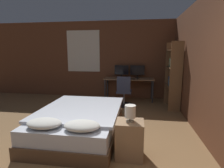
# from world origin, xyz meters

# --- Properties ---
(wall_back) EXTENTS (12.00, 0.08, 2.70)m
(wall_back) POSITION_xyz_m (-0.02, 4.42, 1.36)
(wall_back) COLOR brown
(wall_back) RESTS_ON ground_plane
(wall_side_right) EXTENTS (0.06, 12.00, 2.70)m
(wall_side_right) POSITION_xyz_m (1.86, 1.50, 1.35)
(wall_side_right) COLOR brown
(wall_side_right) RESTS_ON ground_plane
(bed) EXTENTS (1.53, 2.08, 0.59)m
(bed) POSITION_xyz_m (-0.48, 1.33, 0.26)
(bed) COLOR brown
(bed) RESTS_ON ground_plane
(nightstand) EXTENTS (0.42, 0.36, 0.58)m
(nightstand) POSITION_xyz_m (0.53, 0.70, 0.29)
(nightstand) COLOR #997551
(nightstand) RESTS_ON ground_plane
(bedside_lamp) EXTENTS (0.16, 0.16, 0.25)m
(bedside_lamp) POSITION_xyz_m (0.53, 0.70, 0.73)
(bedside_lamp) COLOR gray
(bedside_lamp) RESTS_ON nightstand
(desk) EXTENTS (1.66, 0.58, 0.75)m
(desk) POSITION_xyz_m (0.34, 4.06, 0.66)
(desk) COLOR #846042
(desk) RESTS_ON ground_plane
(monitor_left) EXTENTS (0.49, 0.16, 0.43)m
(monitor_left) POSITION_xyz_m (0.07, 4.25, 1.00)
(monitor_left) COLOR black
(monitor_left) RESTS_ON desk
(monitor_right) EXTENTS (0.49, 0.16, 0.43)m
(monitor_right) POSITION_xyz_m (0.61, 4.25, 1.00)
(monitor_right) COLOR black
(monitor_right) RESTS_ON desk
(keyboard) EXTENTS (0.40, 0.13, 0.02)m
(keyboard) POSITION_xyz_m (0.34, 3.87, 0.76)
(keyboard) COLOR black
(keyboard) RESTS_ON desk
(computer_mouse) EXTENTS (0.07, 0.05, 0.04)m
(computer_mouse) POSITION_xyz_m (0.63, 3.87, 0.77)
(computer_mouse) COLOR black
(computer_mouse) RESTS_ON desk
(office_chair) EXTENTS (0.52, 0.52, 0.92)m
(office_chair) POSITION_xyz_m (0.23, 3.36, 0.37)
(office_chair) COLOR black
(office_chair) RESTS_ON ground_plane
(bookshelf) EXTENTS (0.33, 0.82, 1.91)m
(bookshelf) POSITION_xyz_m (1.64, 3.34, 1.04)
(bookshelf) COLOR brown
(bookshelf) RESTS_ON ground_plane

